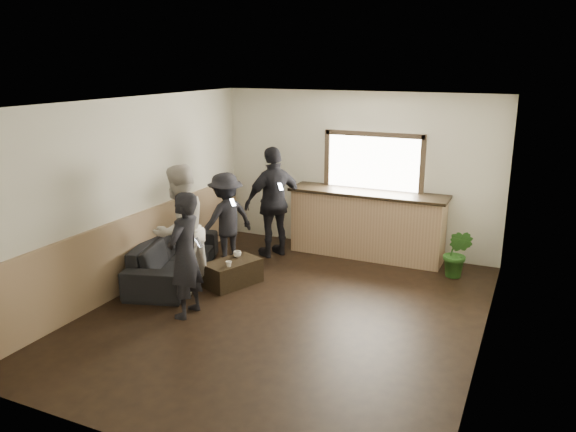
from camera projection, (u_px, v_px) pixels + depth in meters
The scene contains 12 objects.
ground at pixel (286, 313), 7.59m from camera, with size 5.00×6.00×0.01m, color black.
room_shell at pixel (236, 202), 7.49m from camera, with size 5.01×6.01×2.80m.
bar_counter at pixel (367, 220), 9.66m from camera, with size 2.70×0.68×2.13m.
sofa at pixel (174, 257), 8.78m from camera, with size 2.22×0.87×0.65m, color black.
coffee_table at pixel (233, 273), 8.51m from camera, with size 0.47×0.84×0.37m, color black.
cup_a at pixel (237, 254), 8.62m from camera, with size 0.12×0.12×0.10m, color silver.
cup_b at pixel (229, 264), 8.22m from camera, with size 0.09×0.09×0.08m, color silver.
potted_plant at pixel (457, 253), 8.72m from camera, with size 0.44×0.35×0.79m, color #2D6623.
person_a at pixel (185, 255), 7.31m from camera, with size 0.48×0.63×1.69m.
person_b at pixel (180, 230), 8.06m from camera, with size 0.86×1.03×1.89m.
person_c at pixel (226, 219), 9.21m from camera, with size 0.96×1.16×1.56m.
person_d at pixel (274, 202), 9.60m from camera, with size 1.02×1.19×1.91m.
Camera 1 is at (2.92, -6.32, 3.29)m, focal length 35.00 mm.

